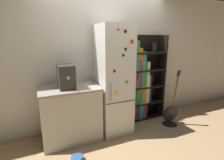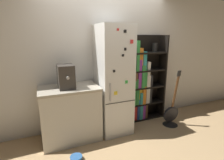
{
  "view_description": "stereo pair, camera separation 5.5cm",
  "coord_description": "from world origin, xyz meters",
  "px_view_note": "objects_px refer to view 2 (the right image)",
  "views": [
    {
      "loc": [
        -1.27,
        -2.67,
        1.72
      ],
      "look_at": [
        -0.01,
        0.15,
        0.97
      ],
      "focal_mm": 28.0,
      "sensor_mm": 36.0,
      "label": 1
    },
    {
      "loc": [
        -1.21,
        -2.69,
        1.72
      ],
      "look_at": [
        -0.01,
        0.15,
        0.97
      ],
      "focal_mm": 28.0,
      "sensor_mm": 36.0,
      "label": 2
    }
  ],
  "objects_px": {
    "bookshelf": "(140,83)",
    "pet_bowl": "(76,158)",
    "guitar": "(171,117)",
    "espresso_machine": "(66,77)",
    "refrigerator": "(113,80)"
  },
  "relations": [
    {
      "from": "bookshelf",
      "to": "pet_bowl",
      "type": "bearing_deg",
      "value": -152.07
    },
    {
      "from": "guitar",
      "to": "pet_bowl",
      "type": "xyz_separation_m",
      "value": [
        -1.98,
        -0.31,
        -0.13
      ]
    },
    {
      "from": "bookshelf",
      "to": "espresso_machine",
      "type": "relative_size",
      "value": 4.71
    },
    {
      "from": "bookshelf",
      "to": "guitar",
      "type": "relative_size",
      "value": 1.56
    },
    {
      "from": "refrigerator",
      "to": "pet_bowl",
      "type": "height_order",
      "value": "refrigerator"
    },
    {
      "from": "espresso_machine",
      "to": "bookshelf",
      "type": "bearing_deg",
      "value": 8.55
    },
    {
      "from": "bookshelf",
      "to": "pet_bowl",
      "type": "distance_m",
      "value": 1.9
    },
    {
      "from": "refrigerator",
      "to": "espresso_machine",
      "type": "relative_size",
      "value": 5.15
    },
    {
      "from": "bookshelf",
      "to": "espresso_machine",
      "type": "height_order",
      "value": "bookshelf"
    },
    {
      "from": "espresso_machine",
      "to": "guitar",
      "type": "relative_size",
      "value": 0.33
    },
    {
      "from": "refrigerator",
      "to": "pet_bowl",
      "type": "bearing_deg",
      "value": -144.06
    },
    {
      "from": "guitar",
      "to": "pet_bowl",
      "type": "distance_m",
      "value": 2.01
    },
    {
      "from": "bookshelf",
      "to": "pet_bowl",
      "type": "xyz_separation_m",
      "value": [
        -1.53,
        -0.81,
        -0.77
      ]
    },
    {
      "from": "refrigerator",
      "to": "espresso_machine",
      "type": "xyz_separation_m",
      "value": [
        -0.83,
        -0.03,
        0.14
      ]
    },
    {
      "from": "bookshelf",
      "to": "refrigerator",
      "type": "bearing_deg",
      "value": -163.62
    }
  ]
}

